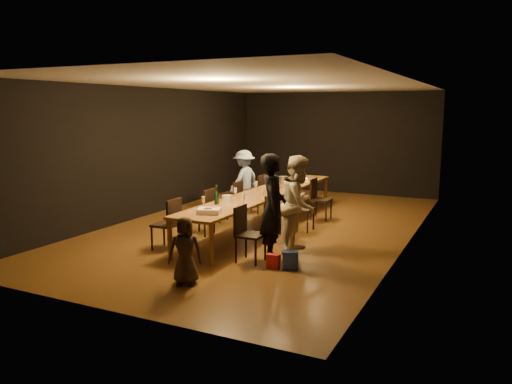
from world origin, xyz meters
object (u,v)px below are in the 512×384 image
at_px(chair_right_2, 303,208).
at_px(table, 265,194).
at_px(chair_left_2, 231,202).
at_px(chair_right_0, 251,234).
at_px(chair_right_3, 321,199).
at_px(birthday_cake, 209,211).
at_px(champagne_bottle, 217,195).
at_px(chair_left_1, 202,212).
at_px(child, 185,251).
at_px(woman_tan, 299,204).
at_px(man_blue, 244,180).
at_px(ice_bucket, 284,182).
at_px(woman_birthday, 273,208).
at_px(plate_stack, 227,198).
at_px(chair_left_3, 254,194).
at_px(chair_right_1, 280,220).
at_px(chair_left_0, 166,224).

bearing_deg(chair_right_2, table, -90.00).
relative_size(table, chair_left_2, 6.45).
height_order(chair_right_0, chair_right_3, same).
relative_size(birthday_cake, champagne_bottle, 1.27).
xyz_separation_m(chair_right_2, chair_left_1, (-1.70, -1.20, 0.00)).
bearing_deg(birthday_cake, child, -94.32).
xyz_separation_m(woman_tan, man_blue, (-2.65, 3.03, -0.12)).
bearing_deg(champagne_bottle, ice_bucket, 83.03).
height_order(table, chair_right_3, chair_right_3).
distance_m(woman_birthday, plate_stack, 1.62).
height_order(chair_left_3, woman_birthday, woman_birthday).
relative_size(chair_right_1, plate_stack, 4.63).
xyz_separation_m(chair_right_2, chair_left_2, (-1.70, 0.00, 0.00)).
distance_m(chair_left_0, woman_birthday, 2.06).
bearing_deg(table, plate_stack, -99.03).
bearing_deg(chair_right_3, champagne_bottle, -20.50).
distance_m(chair_left_2, woman_birthday, 2.99).
height_order(chair_right_1, woman_birthday, woman_birthday).
bearing_deg(plate_stack, chair_right_1, 5.22).
bearing_deg(ice_bucket, chair_left_0, -106.19).
bearing_deg(chair_right_3, man_blue, -99.14).
bearing_deg(chair_right_3, chair_right_2, -0.00).
xyz_separation_m(chair_right_1, woman_birthday, (0.30, -0.97, 0.43)).
bearing_deg(woman_birthday, woman_tan, -37.22).
height_order(woman_birthday, child, woman_birthday).
xyz_separation_m(chair_right_0, chair_left_0, (-1.70, 0.00, 0.00)).
bearing_deg(woman_tan, chair_left_2, 53.26).
xyz_separation_m(chair_left_2, woman_tan, (2.19, -1.48, 0.39)).
bearing_deg(woman_tan, birthday_cake, 124.49).
distance_m(chair_left_3, champagne_bottle, 2.97).
bearing_deg(chair_left_1, chair_right_1, -90.00).
xyz_separation_m(birthday_cake, plate_stack, (-0.28, 1.14, 0.01)).
height_order(chair_right_3, chair_left_1, same).
bearing_deg(champagne_bottle, child, -71.42).
xyz_separation_m(chair_left_1, birthday_cake, (0.93, -1.23, 0.33)).
height_order(chair_left_1, chair_left_3, same).
xyz_separation_m(table, champagne_bottle, (-0.22, -1.67, 0.23)).
height_order(chair_right_1, man_blue, man_blue).
xyz_separation_m(chair_right_3, man_blue, (-2.17, 0.35, 0.27)).
relative_size(chair_left_2, man_blue, 0.63).
relative_size(chair_right_3, woman_birthday, 0.52).
height_order(plate_stack, champagne_bottle, champagne_bottle).
xyz_separation_m(chair_right_0, man_blue, (-2.17, 3.95, 0.27)).
bearing_deg(chair_left_0, table, -19.50).
xyz_separation_m(chair_right_1, chair_left_1, (-1.70, 0.00, 0.00)).
distance_m(chair_right_3, plate_stack, 2.73).
height_order(child, champagne_bottle, champagne_bottle).
bearing_deg(chair_right_0, chair_right_1, 180.00).
bearing_deg(ice_bucket, chair_left_3, 157.02).
bearing_deg(birthday_cake, table, 70.59).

